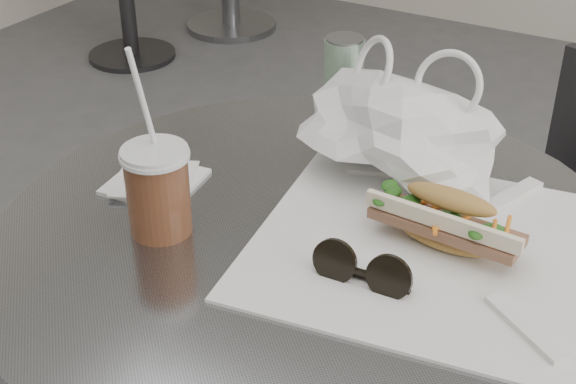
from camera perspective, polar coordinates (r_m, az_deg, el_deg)
The scene contains 8 objects.
chair_far at distance 1.66m, azimuth 18.47°, elevation -5.31°, with size 0.39×0.42×0.71m.
sandwich_paper at distance 0.93m, azimuth 9.80°, elevation -3.87°, with size 0.38×0.36×0.00m, color white.
banh_mi at distance 0.91m, azimuth 11.26°, elevation -2.02°, with size 0.22×0.10×0.07m.
iced_coffee at distance 0.93m, azimuth -9.24°, elevation 0.22°, with size 0.08×0.08×0.23m.
sunglasses at distance 0.85m, azimuth 5.30°, elevation -5.63°, with size 0.11×0.03×0.05m.
plastic_bag at distance 1.04m, azimuth 7.87°, elevation 4.33°, with size 0.25×0.19×0.13m, color silver, non-canonical shape.
napkin_stack at distance 1.05m, azimuth -9.44°, elevation 0.79°, with size 0.13×0.13×0.01m.
drink_can at distance 1.21m, azimuth 3.96°, elevation 8.35°, with size 0.06×0.06×0.12m.
Camera 1 is at (0.37, -0.49, 1.28)m, focal length 50.00 mm.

